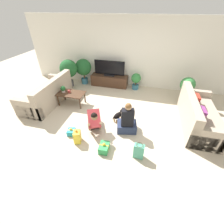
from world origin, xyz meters
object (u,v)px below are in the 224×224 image
at_px(potted_plant_corner_right, 187,86).
at_px(potted_plant_back_right, 136,80).
at_px(person_kneeling, 94,120).
at_px(tv, 109,69).
at_px(person_sitting, 127,122).
at_px(gift_box_a, 77,137).
at_px(potted_plant_corner_left, 69,69).
at_px(potted_plant_back_left, 83,68).
at_px(mug, 69,91).
at_px(gift_bag_a, 139,151).
at_px(coffee_table, 71,94).
at_px(sofa_left, 48,95).
at_px(tabletop_plant, 63,89).
at_px(dog, 119,115).
at_px(gift_box_b, 104,148).
at_px(tv_console, 109,81).
at_px(gift_box_c, 71,132).
at_px(sofa_right, 198,116).

xyz_separation_m(potted_plant_corner_right, potted_plant_back_right, (-1.82, 0.43, -0.15)).
bearing_deg(person_kneeling, tv, 71.83).
xyz_separation_m(person_sitting, gift_box_a, (-1.13, -0.71, -0.15)).
relative_size(tv, potted_plant_corner_left, 1.12).
relative_size(potted_plant_corner_right, person_kneeling, 1.06).
distance_m(potted_plant_back_left, potted_plant_back_right, 2.25).
bearing_deg(potted_plant_back_right, mug, -141.08).
bearing_deg(gift_bag_a, person_sitting, 116.62).
distance_m(coffee_table, mug, 0.12).
relative_size(potted_plant_corner_left, gift_bag_a, 2.76).
height_order(sofa_left, gift_bag_a, sofa_left).
distance_m(coffee_table, tabletop_plant, 0.32).
bearing_deg(potted_plant_corner_right, dog, -139.42).
bearing_deg(gift_box_a, dog, 53.38).
bearing_deg(coffee_table, gift_box_b, -45.73).
distance_m(tv_console, tabletop_plant, 2.11).
height_order(person_kneeling, mug, person_kneeling).
bearing_deg(tabletop_plant, person_kneeling, -35.47).
bearing_deg(mug, person_kneeling, -40.04).
xyz_separation_m(potted_plant_back_left, gift_bag_a, (2.72, -3.40, -0.49)).
bearing_deg(gift_bag_a, dog, 120.32).
xyz_separation_m(person_sitting, gift_box_b, (-0.40, -0.83, -0.22)).
relative_size(dog, gift_box_c, 1.89).
bearing_deg(mug, tabletop_plant, -174.44).
relative_size(potted_plant_back_right, dog, 1.36).
relative_size(dog, mug, 4.05).
relative_size(gift_bag_a, tabletop_plant, 1.81).
distance_m(potted_plant_corner_right, gift_box_a, 4.07).
relative_size(potted_plant_corner_right, gift_box_b, 2.72).
bearing_deg(potted_plant_back_left, potted_plant_back_right, 0.00).
bearing_deg(gift_box_c, tv_console, 85.92).
bearing_deg(person_sitting, dog, -64.88).
bearing_deg(tv, gift_box_c, -94.08).
relative_size(sofa_right, potted_plant_corner_left, 1.87).
height_order(potted_plant_corner_left, gift_box_c, potted_plant_corner_left).
distance_m(person_kneeling, gift_box_b, 0.86).
xyz_separation_m(potted_plant_corner_left, potted_plant_back_left, (0.46, 0.40, -0.05)).
xyz_separation_m(sofa_right, gift_bag_a, (-1.48, -1.58, -0.12)).
height_order(potted_plant_back_left, tabletop_plant, potted_plant_back_left).
distance_m(potted_plant_corner_left, potted_plant_back_right, 2.74).
distance_m(person_kneeling, gift_box_a, 0.64).
relative_size(person_sitting, gift_box_c, 3.55).
height_order(mug, tabletop_plant, tabletop_plant).
relative_size(gift_box_c, tabletop_plant, 1.15).
xyz_separation_m(person_sitting, dog, (-0.30, 0.40, -0.12)).
distance_m(potted_plant_corner_left, tabletop_plant, 1.37).
bearing_deg(gift_box_c, sofa_left, 139.08).
bearing_deg(coffee_table, potted_plant_back_left, 97.74).
bearing_deg(tv_console, dog, -68.23).
height_order(potted_plant_corner_right, person_sitting, person_sitting).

